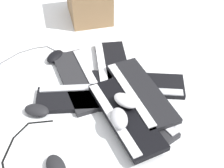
% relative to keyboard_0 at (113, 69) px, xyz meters
% --- Properties ---
extents(ground_plane, '(3.20, 3.20, 0.00)m').
position_rel_keyboard_0_xyz_m(ground_plane, '(-0.10, -0.07, -0.01)').
color(ground_plane, white).
extents(keyboard_0, '(0.46, 0.25, 0.03)m').
position_rel_keyboard_0_xyz_m(keyboard_0, '(0.00, 0.00, 0.00)').
color(keyboard_0, black).
rests_on(keyboard_0, ground).
extents(keyboard_1, '(0.46, 0.34, 0.03)m').
position_rel_keyboard_0_xyz_m(keyboard_1, '(-0.10, 0.15, 0.00)').
color(keyboard_1, '#232326').
rests_on(keyboard_1, ground).
extents(keyboard_2, '(0.23, 0.46, 0.03)m').
position_rel_keyboard_0_xyz_m(keyboard_2, '(-0.21, 0.10, 0.00)').
color(keyboard_2, black).
rests_on(keyboard_2, ground).
extents(keyboard_3, '(0.42, 0.41, 0.03)m').
position_rel_keyboard_0_xyz_m(keyboard_3, '(-0.27, -0.12, 0.00)').
color(keyboard_3, '#232326').
rests_on(keyboard_3, ground).
extents(keyboard_4, '(0.17, 0.45, 0.03)m').
position_rel_keyboard_0_xyz_m(keyboard_4, '(-0.10, -0.13, 0.00)').
color(keyboard_4, black).
rests_on(keyboard_4, ground).
extents(keyboard_5, '(0.45, 0.36, 0.03)m').
position_rel_keyboard_0_xyz_m(keyboard_5, '(-0.32, -0.09, 0.03)').
color(keyboard_5, black).
rests_on(keyboard_5, keyboard_3).
extents(keyboard_6, '(0.46, 0.35, 0.03)m').
position_rel_keyboard_0_xyz_m(keyboard_6, '(-0.18, -0.15, 0.03)').
color(keyboard_6, black).
rests_on(keyboard_6, keyboard_4).
extents(mouse_0, '(0.12, 0.10, 0.04)m').
position_rel_keyboard_0_xyz_m(mouse_0, '(-0.37, -0.07, 0.07)').
color(mouse_0, '#B7B7BC').
rests_on(mouse_0, keyboard_5).
extents(mouse_1, '(0.13, 0.12, 0.04)m').
position_rel_keyboard_0_xyz_m(mouse_1, '(-0.58, 0.14, 0.01)').
color(mouse_1, black).
rests_on(mouse_1, ground).
extents(mouse_2, '(0.11, 0.13, 0.04)m').
position_rel_keyboard_0_xyz_m(mouse_2, '(-0.27, -0.09, 0.07)').
color(mouse_2, silver).
rests_on(mouse_2, keyboard_5).
extents(mouse_3, '(0.08, 0.12, 0.04)m').
position_rel_keyboard_0_xyz_m(mouse_3, '(-0.32, 0.29, 0.01)').
color(mouse_3, black).
rests_on(mouse_3, ground).
extents(mouse_4, '(0.13, 0.10, 0.04)m').
position_rel_keyboard_0_xyz_m(mouse_4, '(0.06, 0.31, 0.01)').
color(mouse_4, black).
rests_on(mouse_4, ground).
extents(cable_1, '(0.29, 0.71, 0.01)m').
position_rel_keyboard_0_xyz_m(cable_1, '(0.01, 0.54, -0.01)').
color(cable_1, '#59595B').
rests_on(cable_1, ground).
extents(cardboard_box, '(0.36, 0.33, 0.22)m').
position_rel_keyboard_0_xyz_m(cardboard_box, '(0.51, 0.21, 0.10)').
color(cardboard_box, olive).
rests_on(cardboard_box, ground).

